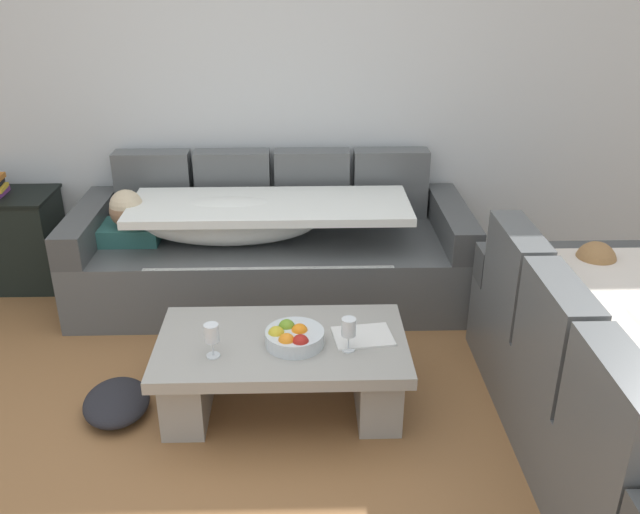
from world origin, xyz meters
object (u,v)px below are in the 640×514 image
Objects in this scene: wine_glass_near_left at (212,334)px; crumpled_garment at (117,402)px; couch_near_window at (625,392)px; side_cabinet at (4,240)px; couch_along_wall at (266,250)px; fruit_bowl at (293,337)px; open_magazine at (363,336)px; coffee_table at (282,365)px; wine_glass_near_right at (349,328)px.

crumpled_garment is at bearing 169.56° from wine_glass_near_left.
side_cabinet is (-3.38, 1.80, -0.02)m from couch_near_window.
couch_along_wall is at bearing 60.65° from crumpled_garment.
open_magazine is at bearing 10.17° from fruit_bowl.
side_cabinet reaches higher than crumpled_garment.
coffee_table is 0.42m from wine_glass_near_left.
wine_glass_near_right is at bearing 3.19° from wine_glass_near_left.
couch_near_window is 1.49m from fruit_bowl.
open_magazine is 0.70× the size of crumpled_garment.
coffee_table is 1.67× the size of side_cabinet.
open_magazine is (0.70, 0.15, -0.11)m from wine_glass_near_left.
couch_along_wall reaches higher than open_magazine.
couch_along_wall is 2.06× the size of coffee_table.
couch_along_wall is at bearing 109.26° from wine_glass_near_right.
wine_glass_near_left is 0.59× the size of open_magazine.
side_cabinet is at bearing 172.69° from couch_along_wall.
open_magazine is (0.08, 0.11, -0.11)m from wine_glass_near_right.
wine_glass_near_left is at bearing -97.78° from couch_along_wall.
couch_near_window reaches higher than crumpled_garment.
wine_glass_near_left is 1.00× the size of wine_glass_near_right.
couch_along_wall is at bearing 82.22° from wine_glass_near_left.
coffee_table is at bearing 2.57° from crumpled_garment.
wine_glass_near_right reaches higher than coffee_table.
couch_near_window is 12.28× the size of wine_glass_near_left.
wine_glass_near_left is 0.63m from wine_glass_near_right.
wine_glass_near_left is at bearing -157.37° from coffee_table.
couch_along_wall reaches higher than side_cabinet.
open_magazine is at bearing 2.49° from crumpled_garment.
wine_glass_near_left is (-0.31, -0.13, 0.26)m from coffee_table.
side_cabinet is (-1.94, 1.45, -0.10)m from fruit_bowl.
open_magazine is (0.52, -1.17, 0.06)m from couch_along_wall.
fruit_bowl reaches higher than open_magazine.
couch_near_window reaches higher than wine_glass_near_left.
open_magazine is 0.39× the size of side_cabinet.
couch_near_window reaches higher than wine_glass_near_right.
coffee_table is at bearing 75.15° from couch_near_window.
coffee_table is (-1.50, 0.40, -0.10)m from couch_near_window.
coffee_table is at bearing 174.80° from open_magazine.
side_cabinet is at bearing 143.25° from coffee_table.
couch_along_wall reaches higher than coffee_table.
fruit_bowl is 0.38m from wine_glass_near_left.
couch_near_window is at bearing -13.76° from fruit_bowl.
couch_near_window reaches higher than fruit_bowl.
couch_near_window is at bearing -28.07° from side_cabinet.
side_cabinet is at bearing 135.66° from wine_glass_near_left.
fruit_bowl is 1.69× the size of wine_glass_near_right.
couch_along_wall is 1.76m from side_cabinet.
fruit_bowl is at bearing -81.24° from couch_along_wall.
wine_glass_near_right is at bearing -16.87° from coffee_table.
couch_near_window is 7.28× the size of open_magazine.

